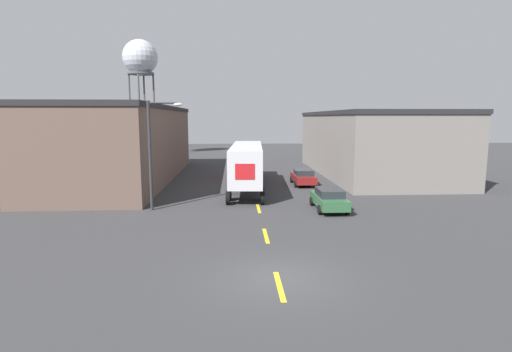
% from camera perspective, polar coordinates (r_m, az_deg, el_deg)
% --- Properties ---
extents(ground_plane, '(160.00, 160.00, 0.00)m').
position_cam_1_polar(ground_plane, '(15.74, 3.07, -14.39)').
color(ground_plane, '#333335').
extents(road_centerline, '(0.20, 15.18, 0.01)m').
position_cam_1_polar(road_centerline, '(20.97, 1.42, -8.51)').
color(road_centerline, yellow).
rests_on(road_centerline, ground_plane).
extents(warehouse_left, '(9.33, 27.95, 7.22)m').
position_cam_1_polar(warehouse_left, '(41.62, -18.08, 4.52)').
color(warehouse_left, brown).
rests_on(warehouse_left, ground_plane).
extents(warehouse_right, '(10.92, 23.92, 6.75)m').
position_cam_1_polar(warehouse_right, '(44.86, 16.06, 4.55)').
color(warehouse_right, slate).
rests_on(warehouse_right, ground_plane).
extents(semi_truck, '(3.50, 16.02, 3.82)m').
position_cam_1_polar(semi_truck, '(34.75, -1.26, 2.08)').
color(semi_truck, '#B21919').
rests_on(semi_truck, ground_plane).
extents(parked_car_right_far, '(1.98, 4.29, 1.44)m').
position_cam_1_polar(parked_car_right_far, '(36.59, 6.77, -0.11)').
color(parked_car_right_far, maroon).
rests_on(parked_car_right_far, ground_plane).
extents(parked_car_right_mid, '(1.98, 4.29, 1.44)m').
position_cam_1_polar(parked_car_right_mid, '(26.96, 10.40, -3.21)').
color(parked_car_right_mid, '#2D5B38').
rests_on(parked_car_right_mid, ground_plane).
extents(water_tower, '(5.50, 5.50, 18.34)m').
position_cam_1_polar(water_tower, '(68.47, -16.21, 15.75)').
color(water_tower, '#47474C').
rests_on(water_tower, ground_plane).
extents(street_lamp, '(2.28, 0.32, 7.17)m').
position_cam_1_polar(street_lamp, '(26.85, -14.36, 4.03)').
color(street_lamp, '#2D2D30').
rests_on(street_lamp, ground_plane).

